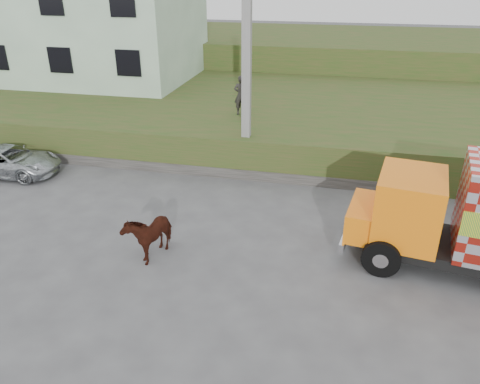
% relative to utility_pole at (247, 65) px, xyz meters
% --- Properties ---
extents(ground, '(120.00, 120.00, 0.00)m').
position_rel_utility_pole_xyz_m(ground, '(1.00, -4.60, -4.08)').
color(ground, '#474749').
rests_on(ground, ground).
extents(embankment, '(40.00, 12.00, 1.50)m').
position_rel_utility_pole_xyz_m(embankment, '(1.00, 5.40, -3.33)').
color(embankment, '#2A4D19').
rests_on(embankment, ground).
extents(embankment_far, '(40.00, 12.00, 3.00)m').
position_rel_utility_pole_xyz_m(embankment_far, '(1.00, 17.40, -2.58)').
color(embankment_far, '#2A4D19').
rests_on(embankment_far, ground).
extents(retaining_strip, '(16.00, 0.50, 0.40)m').
position_rel_utility_pole_xyz_m(retaining_strip, '(-1.00, -0.40, -3.88)').
color(retaining_strip, '#595651').
rests_on(retaining_strip, ground).
extents(building, '(10.00, 8.00, 6.00)m').
position_rel_utility_pole_xyz_m(building, '(-10.00, 8.40, 0.42)').
color(building, '#BDDDBC').
rests_on(building, embankment).
extents(utility_pole, '(1.20, 0.30, 8.00)m').
position_rel_utility_pole_xyz_m(utility_pole, '(0.00, 0.00, 0.00)').
color(utility_pole, gray).
rests_on(utility_pole, ground).
extents(cow, '(1.03, 1.70, 1.34)m').
position_rel_utility_pole_xyz_m(cow, '(-1.41, -5.98, -3.41)').
color(cow, '#33190C').
rests_on(cow, ground).
extents(suv, '(4.00, 2.03, 1.08)m').
position_rel_utility_pole_xyz_m(suv, '(-8.74, -1.99, -3.53)').
color(suv, silver).
rests_on(suv, ground).
extents(pedestrian, '(0.62, 0.42, 1.64)m').
position_rel_utility_pole_xyz_m(pedestrian, '(-0.78, 2.66, -1.75)').
color(pedestrian, '#282624').
rests_on(pedestrian, embankment).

